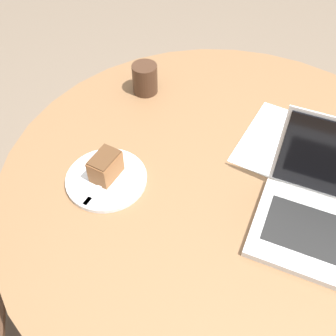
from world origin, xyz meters
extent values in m
plane|color=#6B5B4C|center=(0.00, 0.00, 0.00)|extent=(12.00, 12.00, 0.00)
cylinder|color=brown|center=(0.00, 0.00, 0.01)|extent=(0.41, 0.41, 0.02)
cylinder|color=brown|center=(0.00, 0.00, 0.36)|extent=(0.12, 0.12, 0.68)
cylinder|color=brown|center=(0.00, 0.00, 0.72)|extent=(1.23, 1.23, 0.03)
cube|color=#472D1E|center=(-0.70, -0.07, 0.22)|extent=(0.05, 0.05, 0.44)
cube|color=white|center=(0.24, 0.11, 0.73)|extent=(0.50, 0.43, 0.00)
cylinder|color=silver|center=(-0.32, -0.06, 0.74)|extent=(0.21, 0.21, 0.01)
cube|color=brown|center=(-0.32, -0.05, 0.78)|extent=(0.08, 0.10, 0.07)
cube|color=#4D311C|center=(-0.32, -0.05, 0.81)|extent=(0.08, 0.09, 0.00)
cube|color=silver|center=(-0.32, -0.08, 0.74)|extent=(0.07, 0.16, 0.00)
cube|color=silver|center=(-0.35, -0.15, 0.74)|extent=(0.03, 0.04, 0.00)
cylinder|color=#3D2619|center=(-0.28, 0.33, 0.78)|extent=(0.08, 0.08, 0.10)
cube|color=silver|center=(0.21, -0.17, 0.74)|extent=(0.35, 0.31, 0.02)
cube|color=black|center=(0.21, -0.17, 0.75)|extent=(0.27, 0.20, 0.00)
camera|label=1|loc=(-0.07, -0.70, 1.53)|focal=42.00mm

